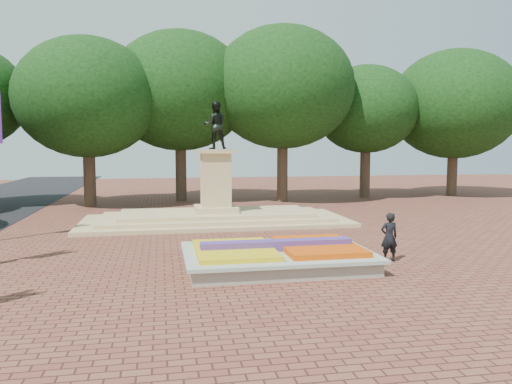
% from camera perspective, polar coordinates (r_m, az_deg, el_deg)
% --- Properties ---
extents(ground, '(90.00, 90.00, 0.00)m').
position_cam_1_polar(ground, '(18.97, -1.97, -7.21)').
color(ground, brown).
rests_on(ground, ground).
extents(flower_bed, '(6.30, 4.30, 0.91)m').
position_cam_1_polar(flower_bed, '(17.17, 2.47, -7.27)').
color(flower_bed, gray).
rests_on(flower_bed, ground).
extents(monument, '(14.00, 6.00, 6.40)m').
position_cam_1_polar(monument, '(26.65, -4.61, -1.64)').
color(monument, tan).
rests_on(monument, ground).
extents(tree_row_back, '(44.80, 8.80, 10.43)m').
position_cam_1_polar(tree_row_back, '(36.75, -2.72, 9.35)').
color(tree_row_back, '#3D2D21').
rests_on(tree_row_back, ground).
extents(pedestrian, '(0.64, 0.42, 1.76)m').
position_cam_1_polar(pedestrian, '(18.41, 14.97, -5.00)').
color(pedestrian, black).
rests_on(pedestrian, ground).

